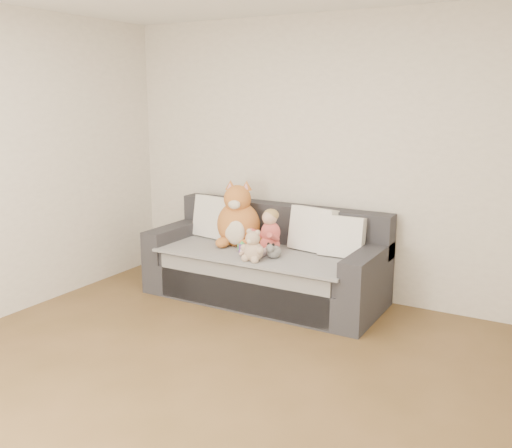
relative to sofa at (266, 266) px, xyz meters
The scene contains 10 objects.
room_shell 1.98m from the sofa, 72.53° to the right, with size 5.00×5.00×5.00m.
sofa is the anchor object (origin of this frame).
cushion_left 0.78m from the sofa, 168.20° to the left, with size 0.48×0.27×0.43m.
cushion_right_back 0.56m from the sofa, 23.08° to the left, with size 0.47×0.27×0.42m.
cushion_right_front 0.79m from the sofa, ahead, with size 0.41×0.20×0.38m.
toddler 0.35m from the sofa, 53.69° to the right, with size 0.28×0.42×0.41m.
plush_cat 0.51m from the sofa, behind, with size 0.52×0.51×0.65m.
teddy_bear 0.49m from the sofa, 77.54° to the right, with size 0.23×0.17×0.29m.
plush_cow 0.38m from the sofa, 49.02° to the right, with size 0.12×0.19×0.15m.
sippy_cup 0.34m from the sofa, 119.06° to the right, with size 0.10×0.07×0.11m.
Camera 1 is at (1.96, -2.44, 1.88)m, focal length 40.00 mm.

